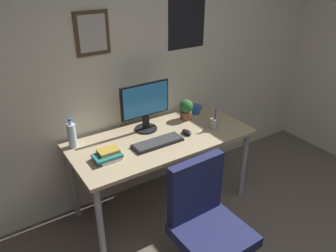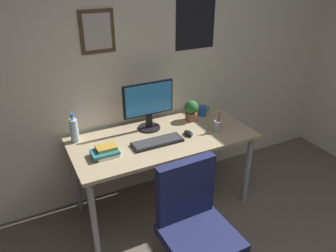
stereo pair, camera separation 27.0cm
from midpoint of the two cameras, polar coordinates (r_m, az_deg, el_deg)
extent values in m
cube|color=beige|center=(3.04, -6.70, 11.23)|extent=(4.40, 0.08, 2.60)
cube|color=#4C3823|center=(2.76, -15.73, 15.01)|extent=(0.28, 0.02, 0.34)
cube|color=beige|center=(2.75, -15.65, 14.98)|extent=(0.22, 0.00, 0.28)
cube|color=black|center=(3.14, 0.67, 18.11)|extent=(0.40, 0.01, 0.56)
cube|color=tan|center=(2.86, -3.80, -2.25)|extent=(1.57, 0.72, 0.03)
cylinder|color=#9EA0A5|center=(2.63, -14.54, -16.22)|extent=(0.05, 0.05, 0.71)
cylinder|color=#9EA0A5|center=(3.22, 10.46, -6.71)|extent=(0.05, 0.05, 0.71)
cylinder|color=#9EA0A5|center=(3.09, -18.37, -9.45)|extent=(0.05, 0.05, 0.71)
cylinder|color=#9EA0A5|center=(3.60, 4.06, -2.37)|extent=(0.05, 0.05, 0.71)
cube|color=#1E234C|center=(2.34, 4.25, -18.30)|extent=(0.47, 0.47, 0.08)
cube|color=#1E234C|center=(2.28, 1.31, -10.68)|extent=(0.42, 0.08, 0.45)
cylinder|color=black|center=(2.83, 1.84, -20.73)|extent=(0.04, 0.04, 0.04)
cylinder|color=black|center=(2.99, -6.36, -0.51)|extent=(0.20, 0.20, 0.01)
cube|color=black|center=(2.96, -6.43, 0.65)|extent=(0.05, 0.04, 0.12)
cube|color=black|center=(2.87, -6.69, 4.44)|extent=(0.46, 0.02, 0.30)
cube|color=#338CD8|center=(2.86, -6.51, 4.32)|extent=(0.43, 0.00, 0.27)
cube|color=black|center=(2.75, -4.59, -2.96)|extent=(0.43, 0.15, 0.02)
cube|color=#38383A|center=(2.74, -4.60, -2.73)|extent=(0.41, 0.13, 0.00)
ellipsoid|color=black|center=(2.88, 0.54, -1.15)|extent=(0.06, 0.11, 0.04)
cylinder|color=silver|center=(2.81, -18.80, -1.65)|extent=(0.07, 0.07, 0.20)
cylinder|color=silver|center=(2.76, -19.16, 0.54)|extent=(0.03, 0.03, 0.04)
cylinder|color=#2659B2|center=(2.75, -19.24, 1.01)|extent=(0.03, 0.03, 0.01)
cylinder|color=#2659B2|center=(3.26, 2.40, 2.83)|extent=(0.08, 0.08, 0.09)
torus|color=#2659B2|center=(3.28, 3.14, 3.10)|extent=(0.05, 0.01, 0.05)
cylinder|color=brown|center=(3.15, 0.63, 1.80)|extent=(0.11, 0.11, 0.07)
sphere|color=#2D6B33|center=(3.11, 0.64, 3.34)|extent=(0.13, 0.13, 0.13)
ellipsoid|color=#287A38|center=(3.12, -0.08, 3.44)|extent=(0.07, 0.08, 0.02)
ellipsoid|color=#287A38|center=(3.14, 0.85, 3.98)|extent=(0.07, 0.08, 0.02)
ellipsoid|color=#287A38|center=(3.07, 0.55, 3.18)|extent=(0.08, 0.07, 0.02)
cylinder|color=#9EA0A5|center=(2.98, 5.34, 0.34)|extent=(0.07, 0.07, 0.09)
cylinder|color=#263FBF|center=(2.94, 5.59, 1.62)|extent=(0.01, 0.01, 0.13)
cylinder|color=red|center=(2.94, 5.50, 1.61)|extent=(0.01, 0.01, 0.13)
cylinder|color=black|center=(2.95, 5.53, 1.75)|extent=(0.01, 0.01, 0.13)
cylinder|color=#9EA0A5|center=(2.95, 5.56, 1.82)|extent=(0.01, 0.03, 0.14)
cylinder|color=#9EA0A5|center=(2.94, 5.32, 1.74)|extent=(0.01, 0.02, 0.14)
cube|color=silver|center=(2.61, -13.10, -5.33)|extent=(0.17, 0.16, 0.03)
cube|color=#26727A|center=(2.59, -13.33, -5.07)|extent=(0.21, 0.14, 0.02)
cube|color=gold|center=(2.60, -13.17, -4.27)|extent=(0.15, 0.11, 0.03)
camera|label=1|loc=(0.14, -92.86, -1.46)|focal=35.61mm
camera|label=2|loc=(0.14, 87.14, 1.46)|focal=35.61mm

